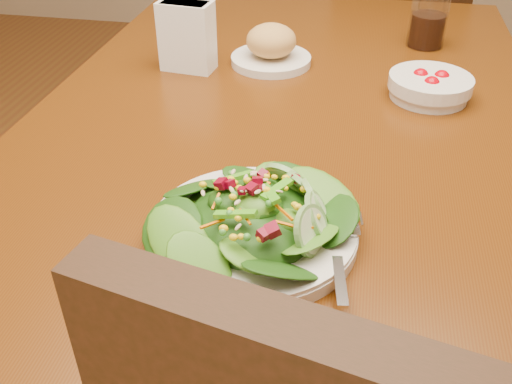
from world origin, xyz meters
The scene contains 8 objects.
ground_plane centered at (0.00, 0.00, 0.00)m, with size 5.00×5.00×0.00m, color brown.
dining_table centered at (0.00, 0.00, 0.65)m, with size 0.90×1.40×0.75m.
chair_far centered at (0.20, 1.04, 0.51)m, with size 0.50×0.51×0.96m.
salad_plate centered at (0.01, -0.36, 0.78)m, with size 0.27×0.26×0.08m.
bread_plate centered at (-0.07, 0.20, 0.78)m, with size 0.16×0.16×0.08m.
tomato_bowl centered at (0.24, 0.09, 0.77)m, with size 0.15×0.15×0.05m.
drinking_glass centered at (0.25, 0.36, 0.81)m, with size 0.08×0.08×0.14m.
napkin_holder centered at (-0.23, 0.14, 0.82)m, with size 0.11×0.07×0.13m.
Camera 1 is at (0.11, -0.91, 1.21)m, focal length 40.00 mm.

